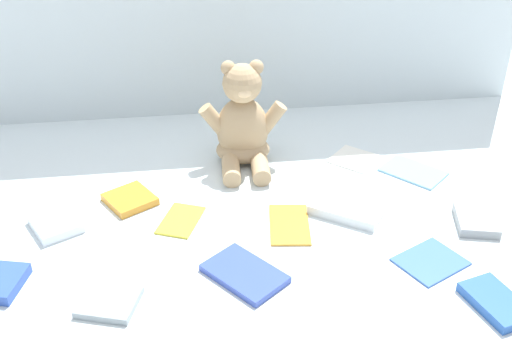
{
  "coord_description": "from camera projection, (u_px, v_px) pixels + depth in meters",
  "views": [
    {
      "loc": [
        -0.13,
        -1.1,
        0.7
      ],
      "look_at": [
        0.0,
        -0.1,
        0.1
      ],
      "focal_mm": 43.47,
      "sensor_mm": 36.0,
      "label": 1
    }
  ],
  "objects": [
    {
      "name": "ground_plane",
      "position": [
        250.0,
        187.0,
        1.31
      ],
      "size": [
        3.2,
        3.2,
        0.0
      ],
      "primitive_type": "plane",
      "color": "silver"
    },
    {
      "name": "teddy_bear",
      "position": [
        243.0,
        126.0,
        1.36
      ],
      "size": [
        0.2,
        0.17,
        0.23
      ],
      "rotation": [
        0.0,
        0.0,
        -0.05
      ],
      "color": "tan",
      "rests_on": "ground_plane"
    },
    {
      "name": "book_case_0",
      "position": [
        56.0,
        224.0,
        1.18
      ],
      "size": [
        0.12,
        0.12,
        0.02
      ],
      "primitive_type": "cube",
      "rotation": [
        0.0,
        0.0,
        0.49
      ],
      "color": "white",
      "rests_on": "ground_plane"
    },
    {
      "name": "book_case_1",
      "position": [
        289.0,
        224.0,
        1.19
      ],
      "size": [
        0.09,
        0.14,
        0.01
      ],
      "primitive_type": "cube",
      "rotation": [
        0.0,
        0.0,
        3.02
      ],
      "color": "gold",
      "rests_on": "ground_plane"
    },
    {
      "name": "book_case_2",
      "position": [
        109.0,
        302.0,
        1.0
      ],
      "size": [
        0.11,
        0.1,
        0.01
      ],
      "primitive_type": "cube",
      "rotation": [
        0.0,
        0.0,
        1.26
      ],
      "color": "#8A98A0",
      "rests_on": "ground_plane"
    },
    {
      "name": "book_case_3",
      "position": [
        476.0,
        221.0,
        1.19
      ],
      "size": [
        0.09,
        0.11,
        0.02
      ],
      "primitive_type": "cube",
      "rotation": [
        0.0,
        0.0,
        2.89
      ],
      "color": "#8F9598",
      "rests_on": "ground_plane"
    },
    {
      "name": "book_case_4",
      "position": [
        245.0,
        274.0,
        1.06
      ],
      "size": [
        0.15,
        0.16,
        0.01
      ],
      "primitive_type": "cube",
      "rotation": [
        0.0,
        0.0,
        0.67
      ],
      "color": "#364EAF",
      "rests_on": "ground_plane"
    },
    {
      "name": "book_case_5",
      "position": [
        130.0,
        199.0,
        1.25
      ],
      "size": [
        0.12,
        0.12,
        0.02
      ],
      "primitive_type": "cube",
      "rotation": [
        0.0,
        0.0,
        0.54
      ],
      "color": "orange",
      "rests_on": "ground_plane"
    },
    {
      "name": "book_case_6",
      "position": [
        496.0,
        302.0,
        0.99
      ],
      "size": [
        0.1,
        0.13,
        0.02
      ],
      "primitive_type": "cube",
      "rotation": [
        0.0,
        0.0,
        3.41
      ],
      "color": "#2656A8",
      "rests_on": "ground_plane"
    },
    {
      "name": "book_case_8",
      "position": [
        354.0,
        158.0,
        1.41
      ],
      "size": [
        0.13,
        0.13,
        0.01
      ],
      "primitive_type": "cube",
      "rotation": [
        0.0,
        0.0,
        5.54
      ],
      "color": "white",
      "rests_on": "ground_plane"
    },
    {
      "name": "book_case_10",
      "position": [
        431.0,
        261.0,
        1.09
      ],
      "size": [
        0.14,
        0.13,
        0.01
      ],
      "primitive_type": "cube",
      "rotation": [
        0.0,
        0.0,
        2.04
      ],
      "color": "#3864B8",
      "rests_on": "ground_plane"
    },
    {
      "name": "book_case_11",
      "position": [
        413.0,
        171.0,
        1.36
      ],
      "size": [
        0.15,
        0.15,
        0.01
      ],
      "primitive_type": "cube",
      "rotation": [
        0.0,
        0.0,
        3.88
      ],
      "color": "#78B3D8",
      "rests_on": "ground_plane"
    },
    {
      "name": "book_case_12",
      "position": [
        347.0,
        208.0,
        1.22
      ],
      "size": [
        0.16,
        0.15,
        0.02
      ],
      "primitive_type": "cube",
      "rotation": [
        0.0,
        0.0,
        4.11
      ],
      "color": "white",
      "rests_on": "ground_plane"
    },
    {
      "name": "book_case_13",
      "position": [
        181.0,
        219.0,
        1.2
      ],
      "size": [
        0.1,
        0.12,
        0.01
      ],
      "primitive_type": "cube",
      "rotation": [
        0.0,
        0.0,
        2.75
      ],
      "color": "yellow",
      "rests_on": "ground_plane"
    }
  ]
}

